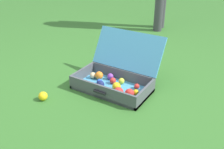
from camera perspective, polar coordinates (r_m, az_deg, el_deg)
name	(u,v)px	position (r m, az deg, el deg)	size (l,w,h in m)	color
ground_plane	(120,93)	(2.16, 1.71, -4.14)	(16.00, 16.00, 0.00)	#336B28
open_suitcase	(116,76)	(2.21, 0.99, -0.44)	(0.64, 0.56, 0.43)	#4799C6
stray_ball_on_grass	(43,96)	(2.13, -15.07, -4.65)	(0.07, 0.07, 0.07)	yellow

